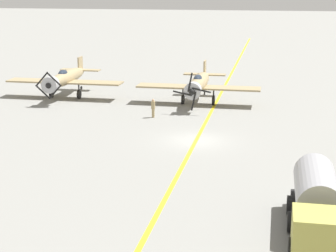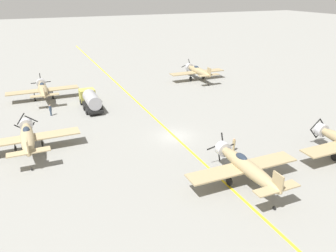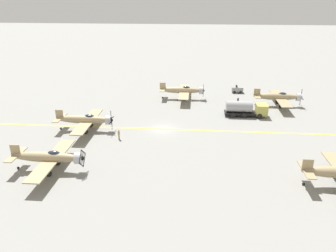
{
  "view_description": "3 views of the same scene",
  "coord_description": "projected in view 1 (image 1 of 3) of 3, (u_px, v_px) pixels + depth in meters",
  "views": [
    {
      "loc": [
        -5.65,
        40.37,
        11.63
      ],
      "look_at": [
        0.92,
        6.36,
        2.7
      ],
      "focal_mm": 60.0,
      "sensor_mm": 36.0,
      "label": 1
    },
    {
      "loc": [
        -16.57,
        -35.79,
        18.19
      ],
      "look_at": [
        -1.24,
        -0.72,
        1.97
      ],
      "focal_mm": 35.0,
      "sensor_mm": 36.0,
      "label": 2
    },
    {
      "loc": [
        52.52,
        5.35,
        22.32
      ],
      "look_at": [
        4.64,
        1.32,
        2.55
      ],
      "focal_mm": 35.0,
      "sensor_mm": 36.0,
      "label": 3
    }
  ],
  "objects": [
    {
      "name": "fuel_tanker",
      "position": [
        318.0,
        207.0,
        25.93
      ],
      "size": [
        2.68,
        8.0,
        2.98
      ],
      "color": "black",
      "rests_on": "ground"
    },
    {
      "name": "ground_crew_walking",
      "position": [
        153.0,
        107.0,
        49.33
      ],
      "size": [
        0.36,
        0.36,
        1.67
      ],
      "color": "tan",
      "rests_on": "ground"
    },
    {
      "name": "airplane_near_center",
      "position": [
        199.0,
        84.0,
        54.62
      ],
      "size": [
        12.0,
        9.98,
        3.78
      ],
      "rotation": [
        0.0,
        0.0,
        0.07
      ],
      "color": "tan",
      "rests_on": "ground"
    },
    {
      "name": "taxiway_stripe",
      "position": [
        196.0,
        141.0,
        42.32
      ],
      "size": [
        0.3,
        160.0,
        0.01
      ],
      "primitive_type": "cube",
      "color": "yellow",
      "rests_on": "ground"
    },
    {
      "name": "ground_plane",
      "position": [
        196.0,
        141.0,
        42.32
      ],
      "size": [
        400.0,
        400.0,
        0.0
      ],
      "primitive_type": "plane",
      "color": "gray"
    },
    {
      "name": "airplane_near_right",
      "position": [
        66.0,
        78.0,
        57.61
      ],
      "size": [
        12.0,
        9.98,
        3.65
      ],
      "rotation": [
        0.0,
        0.0,
        -0.01
      ],
      "color": "tan",
      "rests_on": "ground"
    }
  ]
}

